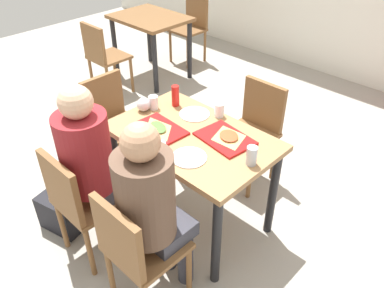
# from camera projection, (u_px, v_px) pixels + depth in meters

# --- Properties ---
(ground_plane) EXTENTS (10.00, 10.00, 0.02)m
(ground_plane) POSITION_uv_depth(u_px,v_px,m) (192.00, 218.00, 3.05)
(ground_plane) COLOR #9E998E
(main_table) EXTENTS (1.12, 0.72, 0.78)m
(main_table) POSITION_uv_depth(u_px,v_px,m) (192.00, 149.00, 2.66)
(main_table) COLOR #9E7247
(main_table) RESTS_ON ground_plane
(chair_near_left) EXTENTS (0.40, 0.40, 0.86)m
(chair_near_left) POSITION_uv_depth(u_px,v_px,m) (79.00, 199.00, 2.47)
(chair_near_left) COLOR brown
(chair_near_left) RESTS_ON ground_plane
(chair_near_right) EXTENTS (0.40, 0.40, 0.86)m
(chair_near_right) POSITION_uv_depth(u_px,v_px,m) (135.00, 248.00, 2.15)
(chair_near_right) COLOR brown
(chair_near_right) RESTS_ON ground_plane
(chair_far_side) EXTENTS (0.40, 0.40, 0.86)m
(chair_far_side) POSITION_uv_depth(u_px,v_px,m) (255.00, 126.00, 3.19)
(chair_far_side) COLOR brown
(chair_far_side) RESTS_ON ground_plane
(chair_left_end) EXTENTS (0.40, 0.40, 0.86)m
(chair_left_end) POSITION_uv_depth(u_px,v_px,m) (112.00, 118.00, 3.29)
(chair_left_end) COLOR brown
(chair_left_end) RESTS_ON ground_plane
(person_in_red) EXTENTS (0.32, 0.42, 1.27)m
(person_in_red) POSITION_uv_depth(u_px,v_px,m) (92.00, 159.00, 2.41)
(person_in_red) COLOR #383842
(person_in_red) RESTS_ON ground_plane
(person_in_brown_jacket) EXTENTS (0.32, 0.42, 1.27)m
(person_in_brown_jacket) POSITION_uv_depth(u_px,v_px,m) (151.00, 203.00, 2.09)
(person_in_brown_jacket) COLOR #383842
(person_in_brown_jacket) RESTS_ON ground_plane
(tray_red_near) EXTENTS (0.38, 0.28, 0.02)m
(tray_red_near) POSITION_uv_depth(u_px,v_px,m) (158.00, 130.00, 2.63)
(tray_red_near) COLOR #B21414
(tray_red_near) RESTS_ON main_table
(tray_red_far) EXTENTS (0.39, 0.30, 0.02)m
(tray_red_far) POSITION_uv_depth(u_px,v_px,m) (225.00, 138.00, 2.54)
(tray_red_far) COLOR #B21414
(tray_red_far) RESTS_ON main_table
(paper_plate_center) EXTENTS (0.22, 0.22, 0.01)m
(paper_plate_center) POSITION_uv_depth(u_px,v_px,m) (194.00, 114.00, 2.80)
(paper_plate_center) COLOR white
(paper_plate_center) RESTS_ON main_table
(paper_plate_near_edge) EXTENTS (0.22, 0.22, 0.01)m
(paper_plate_near_edge) POSITION_uv_depth(u_px,v_px,m) (189.00, 157.00, 2.38)
(paper_plate_near_edge) COLOR white
(paper_plate_near_edge) RESTS_ON main_table
(pizza_slice_a) EXTENTS (0.27, 0.21, 0.02)m
(pizza_slice_a) POSITION_uv_depth(u_px,v_px,m) (158.00, 128.00, 2.62)
(pizza_slice_a) COLOR #DBAD60
(pizza_slice_a) RESTS_ON tray_red_near
(pizza_slice_b) EXTENTS (0.27, 0.26, 0.02)m
(pizza_slice_b) POSITION_uv_depth(u_px,v_px,m) (229.00, 136.00, 2.53)
(pizza_slice_b) COLOR #DBAD60
(pizza_slice_b) RESTS_ON tray_red_far
(plastic_cup_a) EXTENTS (0.07, 0.07, 0.10)m
(plastic_cup_a) POSITION_uv_depth(u_px,v_px,m) (219.00, 110.00, 2.76)
(plastic_cup_a) COLOR white
(plastic_cup_a) RESTS_ON main_table
(plastic_cup_b) EXTENTS (0.07, 0.07, 0.10)m
(plastic_cup_b) POSITION_uv_depth(u_px,v_px,m) (160.00, 150.00, 2.37)
(plastic_cup_b) COLOR white
(plastic_cup_b) RESTS_ON main_table
(plastic_cup_c) EXTENTS (0.07, 0.07, 0.10)m
(plastic_cup_c) POSITION_uv_depth(u_px,v_px,m) (153.00, 102.00, 2.85)
(plastic_cup_c) COLOR white
(plastic_cup_c) RESTS_ON main_table
(soda_can) EXTENTS (0.07, 0.07, 0.12)m
(soda_can) POSITION_uv_depth(u_px,v_px,m) (252.00, 156.00, 2.30)
(soda_can) COLOR #B7BCC6
(soda_can) RESTS_ON main_table
(condiment_bottle) EXTENTS (0.06, 0.06, 0.16)m
(condiment_bottle) POSITION_uv_depth(u_px,v_px,m) (175.00, 96.00, 2.87)
(condiment_bottle) COLOR red
(condiment_bottle) RESTS_ON main_table
(foil_bundle) EXTENTS (0.10, 0.10, 0.10)m
(foil_bundle) POSITION_uv_depth(u_px,v_px,m) (143.00, 105.00, 2.82)
(foil_bundle) COLOR silver
(foil_bundle) RESTS_ON main_table
(handbag) EXTENTS (0.35, 0.23, 0.28)m
(handbag) POSITION_uv_depth(u_px,v_px,m) (60.00, 214.00, 2.87)
(handbag) COLOR black
(handbag) RESTS_ON ground_plane
(background_table) EXTENTS (0.90, 0.70, 0.78)m
(background_table) POSITION_uv_depth(u_px,v_px,m) (150.00, 27.00, 4.78)
(background_table) COLOR brown
(background_table) RESTS_ON ground_plane
(background_chair_near) EXTENTS (0.40, 0.40, 0.86)m
(background_chair_near) POSITION_uv_depth(u_px,v_px,m) (103.00, 54.00, 4.43)
(background_chair_near) COLOR brown
(background_chair_near) RESTS_ON ground_plane
(background_chair_far) EXTENTS (0.40, 0.40, 0.86)m
(background_chair_far) POSITION_uv_depth(u_px,v_px,m) (192.00, 24.00, 5.29)
(background_chair_far) COLOR brown
(background_chair_far) RESTS_ON ground_plane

